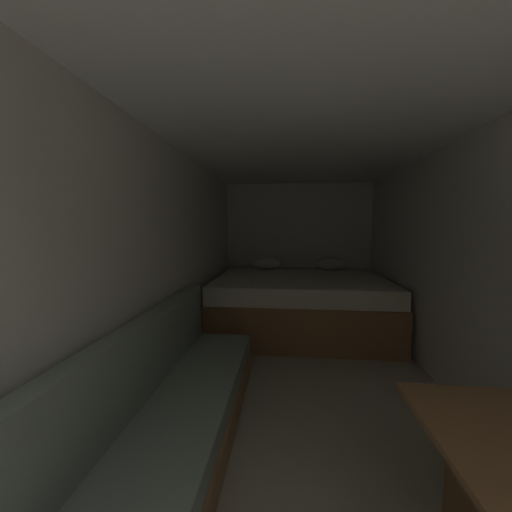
# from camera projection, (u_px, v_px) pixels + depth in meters

# --- Properties ---
(ground_plane) EXTENTS (7.04, 7.04, 0.00)m
(ground_plane) POSITION_uv_depth(u_px,v_px,m) (307.00, 392.00, 2.56)
(ground_plane) COLOR #A39984
(wall_back) EXTENTS (2.48, 0.05, 2.13)m
(wall_back) POSITION_uv_depth(u_px,v_px,m) (297.00, 248.00, 4.97)
(wall_back) COLOR silver
(wall_back) RESTS_ON ground
(wall_left) EXTENTS (0.05, 5.04, 2.13)m
(wall_left) POSITION_uv_depth(u_px,v_px,m) (167.00, 267.00, 2.58)
(wall_left) COLOR silver
(wall_left) RESTS_ON ground
(wall_right) EXTENTS (0.05, 5.04, 2.13)m
(wall_right) POSITION_uv_depth(u_px,v_px,m) (465.00, 272.00, 2.33)
(wall_right) COLOR silver
(wall_right) RESTS_ON ground
(ceiling_slab) EXTENTS (2.48, 5.04, 0.05)m
(ceiling_slab) POSITION_uv_depth(u_px,v_px,m) (311.00, 133.00, 2.35)
(ceiling_slab) COLOR white
(ceiling_slab) RESTS_ON wall_left
(bed) EXTENTS (2.26, 1.78, 0.93)m
(bed) POSITION_uv_depth(u_px,v_px,m) (299.00, 303.00, 4.09)
(bed) COLOR olive
(bed) RESTS_ON ground
(sofa_left) EXTENTS (0.65, 2.48, 0.82)m
(sofa_left) POSITION_uv_depth(u_px,v_px,m) (169.00, 414.00, 1.85)
(sofa_left) COLOR #9E7247
(sofa_left) RESTS_ON ground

